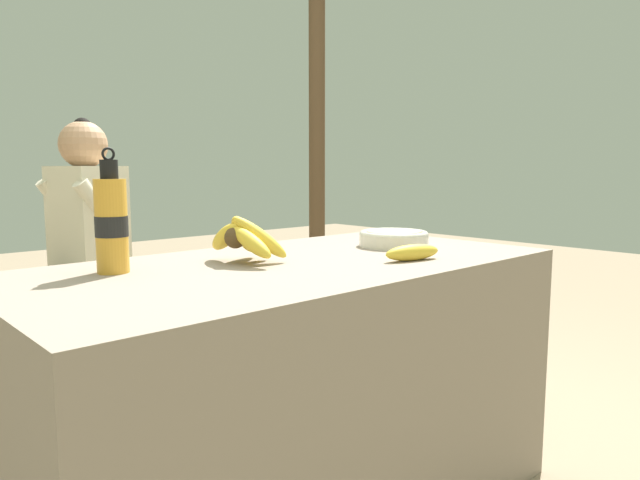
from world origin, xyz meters
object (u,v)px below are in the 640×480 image
at_px(water_bottle, 111,223).
at_px(banana_bunch_ripe, 245,237).
at_px(loose_banana_front, 412,252).
at_px(banana_bunch_green, 228,257).
at_px(serving_bowl, 394,237).
at_px(seated_vendor, 77,237).
at_px(wooden_bench, 151,295).
at_px(support_post_far, 317,105).

bearing_deg(water_bottle, banana_bunch_ripe, -16.33).
xyz_separation_m(loose_banana_front, banana_bunch_green, (0.40, 1.49, -0.22)).
relative_size(serving_bowl, seated_vendor, 0.19).
xyz_separation_m(wooden_bench, banana_bunch_green, (0.42, -0.00, 0.14)).
distance_m(wooden_bench, banana_bunch_green, 0.44).
height_order(banana_bunch_ripe, loose_banana_front, banana_bunch_ripe).
xyz_separation_m(serving_bowl, support_post_far, (1.09, 1.55, 0.61)).
distance_m(loose_banana_front, support_post_far, 2.26).
bearing_deg(banana_bunch_green, wooden_bench, 179.55).
distance_m(water_bottle, support_post_far, 2.44).
xyz_separation_m(banana_bunch_ripe, serving_bowl, (0.53, -0.06, -0.04)).
distance_m(loose_banana_front, wooden_bench, 1.53).
height_order(loose_banana_front, wooden_bench, loose_banana_front).
relative_size(banana_bunch_ripe, water_bottle, 0.86).
relative_size(water_bottle, wooden_bench, 0.20).
bearing_deg(banana_bunch_ripe, wooden_bench, 74.92).
xyz_separation_m(serving_bowl, banana_bunch_green, (0.22, 1.27, -0.23)).
distance_m(banana_bunch_ripe, seated_vendor, 1.19).
height_order(loose_banana_front, banana_bunch_green, loose_banana_front).
xyz_separation_m(banana_bunch_ripe, support_post_far, (1.61, 1.49, 0.58)).
height_order(loose_banana_front, support_post_far, support_post_far).
height_order(banana_bunch_ripe, banana_bunch_green, banana_bunch_ripe).
height_order(water_bottle, loose_banana_front, water_bottle).
bearing_deg(banana_bunch_green, banana_bunch_ripe, -121.72).
relative_size(seated_vendor, banana_bunch_green, 4.53).
distance_m(seated_vendor, banana_bunch_green, 0.77).
distance_m(banana_bunch_ripe, serving_bowl, 0.53).
bearing_deg(banana_bunch_green, water_bottle, -133.38).
distance_m(loose_banana_front, banana_bunch_green, 1.56).
xyz_separation_m(loose_banana_front, seated_vendor, (-0.35, 1.45, -0.06)).
bearing_deg(seated_vendor, serving_bowl, 106.88).
bearing_deg(banana_bunch_ripe, support_post_far, 42.71).
bearing_deg(serving_bowl, loose_banana_front, -129.91).
distance_m(serving_bowl, banana_bunch_green, 1.31).
xyz_separation_m(water_bottle, banana_bunch_green, (1.06, 1.12, -0.32)).
bearing_deg(water_bottle, banana_bunch_green, 46.62).
height_order(serving_bowl, seated_vendor, seated_vendor).
bearing_deg(loose_banana_front, wooden_bench, 90.76).
relative_size(banana_bunch_ripe, serving_bowl, 1.17).
distance_m(banana_bunch_ripe, loose_banana_front, 0.44).
bearing_deg(serving_bowl, seated_vendor, 113.26).
relative_size(water_bottle, seated_vendor, 0.25).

